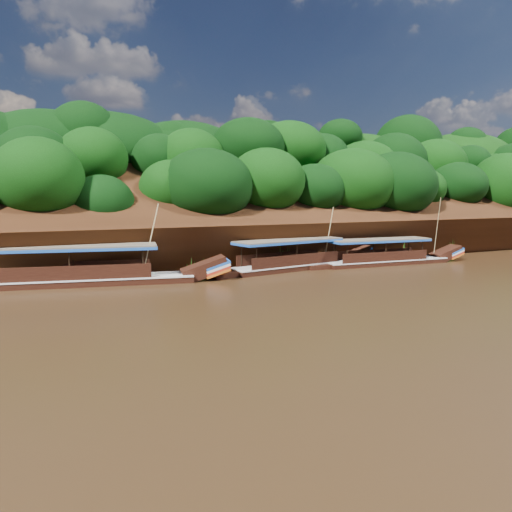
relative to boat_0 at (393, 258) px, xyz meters
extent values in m
plane|color=black|center=(-10.85, -6.61, -0.52)|extent=(160.00, 160.00, 0.00)
cube|color=black|center=(-10.85, 9.39, 2.98)|extent=(120.00, 16.12, 13.64)
cube|color=black|center=(-10.85, 19.39, -0.52)|extent=(120.00, 24.00, 12.00)
ellipsoid|color=#0B3408|center=(-16.85, 8.39, 2.98)|extent=(18.00, 8.00, 6.40)
ellipsoid|color=#0B3408|center=(-10.85, 16.39, 8.68)|extent=(24.00, 11.00, 8.40)
ellipsoid|color=#0B3408|center=(13.15, 7.89, 2.88)|extent=(18.00, 8.00, 6.00)
ellipsoid|color=#0B3408|center=(23.15, 15.39, 8.28)|extent=(22.00, 10.00, 8.00)
cube|color=black|center=(-0.72, 0.05, -0.52)|extent=(12.07, 2.84, 0.84)
cube|color=silver|center=(-0.72, 0.05, -0.12)|extent=(12.07, 2.91, 0.09)
cube|color=black|center=(5.99, -0.40, 0.13)|extent=(2.91, 1.73, 1.63)
cube|color=blue|center=(6.73, -0.45, 0.41)|extent=(1.57, 1.70, 0.60)
cube|color=red|center=(6.73, -0.45, 0.10)|extent=(1.57, 1.70, 0.60)
cube|color=brown|center=(-1.47, 0.10, 1.73)|extent=(9.50, 2.98, 0.11)
cube|color=blue|center=(-1.47, 0.10, 1.62)|extent=(9.50, 2.98, 0.17)
cylinder|color=tan|center=(4.37, -0.76, 2.72)|extent=(1.11, 1.62, 5.34)
cube|color=black|center=(-9.33, 1.14, -0.52)|extent=(12.50, 4.25, 0.92)
cube|color=silver|center=(-9.33, 1.14, -0.08)|extent=(12.51, 4.32, 0.10)
cube|color=black|center=(-2.51, 2.28, 0.20)|extent=(3.15, 2.15, 1.73)
cube|color=blue|center=(-1.75, 2.41, 0.50)|extent=(1.78, 1.98, 0.63)
cube|color=red|center=(-1.75, 2.41, 0.16)|extent=(1.78, 1.98, 0.63)
cube|color=brown|center=(-10.08, 1.01, 1.95)|extent=(9.92, 4.14, 0.12)
cube|color=blue|center=(-10.08, 1.01, 1.83)|extent=(9.92, 4.14, 0.18)
cylinder|color=tan|center=(-6.19, 1.04, 2.28)|extent=(0.64, 0.48, 4.65)
cube|color=black|center=(-25.99, 1.23, -0.52)|extent=(14.76, 5.33, 0.99)
cube|color=silver|center=(-25.99, 1.23, -0.05)|extent=(14.77, 5.40, 0.11)
cube|color=black|center=(-17.97, -0.43, 0.25)|extent=(3.72, 2.48, 1.96)
cube|color=blue|center=(-17.08, -0.61, 0.58)|extent=(2.13, 2.22, 0.73)
cube|color=red|center=(-17.08, -0.61, 0.21)|extent=(2.13, 2.22, 0.73)
cube|color=brown|center=(-26.89, 1.42, 2.14)|extent=(11.74, 5.05, 0.13)
cube|color=blue|center=(-26.89, 1.42, 2.01)|extent=(11.74, 5.05, 0.20)
cylinder|color=tan|center=(-21.71, 0.12, 2.55)|extent=(1.46, 0.69, 4.96)
cube|color=black|center=(-30.35, 4.58, 0.11)|extent=(2.87, 2.39, 1.49)
cube|color=blue|center=(-29.76, 4.85, 0.38)|extent=(1.82, 1.94, 0.54)
cube|color=red|center=(-29.76, 4.85, 0.07)|extent=(1.82, 1.94, 0.54)
cone|color=#2D6F1B|center=(-30.36, 2.92, 0.28)|extent=(1.50, 1.50, 1.60)
cone|color=#2D6F1B|center=(-24.73, 2.91, 0.41)|extent=(1.50, 1.50, 1.86)
cone|color=#2D6F1B|center=(-17.64, 2.72, 0.19)|extent=(1.50, 1.50, 1.41)
cone|color=#2D6F1B|center=(-9.81, 2.62, 0.43)|extent=(1.50, 1.50, 1.91)
cone|color=#2D6F1B|center=(-4.64, 3.07, 0.49)|extent=(1.50, 1.50, 2.02)
cone|color=#2D6F1B|center=(3.04, 2.88, 0.38)|extent=(1.50, 1.50, 1.80)
cone|color=#2D6F1B|center=(9.83, 2.82, 0.40)|extent=(1.50, 1.50, 1.84)
camera|label=1|loc=(-30.20, -34.33, 5.67)|focal=35.00mm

